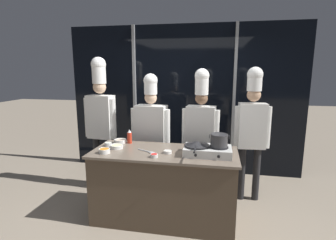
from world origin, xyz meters
The scene contains 18 objects.
ground_plane centered at (0.00, 0.00, 0.00)m, with size 24.00×24.00×0.00m, color gray.
window_wall_back centered at (0.00, 1.72, 1.35)m, with size 4.30×0.09×2.70m.
demo_counter centered at (0.00, 0.00, 0.45)m, with size 1.81×0.78×0.91m.
portable_stove centered at (0.54, -0.04, 0.96)m, with size 0.56×0.36×0.11m.
frying_pan centered at (0.41, -0.05, 1.04)m, with size 0.31×0.54×0.05m.
stock_pot centered at (0.66, -0.04, 1.10)m, with size 0.23×0.20×0.15m.
squeeze_bottle_chili centered at (-0.55, 0.28, 1.00)m, with size 0.06×0.06×0.19m.
prep_bowl_bean_sprouts centered at (-0.78, 0.08, 0.93)m, with size 0.10×0.10×0.05m.
prep_bowl_noodles centered at (-0.63, 0.01, 0.93)m, with size 0.17×0.17×0.05m.
prep_bowl_bell_pepper centered at (-0.07, -0.24, 0.93)m, with size 0.09×0.09×0.04m.
prep_bowl_onion centered at (0.06, -0.07, 0.93)m, with size 0.10×0.10×0.04m.
prep_bowl_carrots centered at (-0.70, -0.20, 0.94)m, with size 0.14×0.14×0.06m.
prep_bowl_chicken centered at (-0.68, 0.27, 0.93)m, with size 0.17×0.17×0.05m.
serving_spoon_slotted centered at (-0.17, -0.08, 0.91)m, with size 0.26×0.16×0.02m.
chef_head centered at (-1.16, 0.71, 1.23)m, with size 0.54×0.27×2.10m.
chef_sous centered at (-0.34, 0.67, 1.05)m, with size 0.61×0.28×1.85m.
chef_line centered at (0.40, 0.71, 1.10)m, with size 0.55×0.26×1.92m.
chef_pastry centered at (1.12, 0.73, 1.16)m, with size 0.50×0.23×1.95m.
Camera 1 is at (0.63, -3.06, 1.91)m, focal length 28.00 mm.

